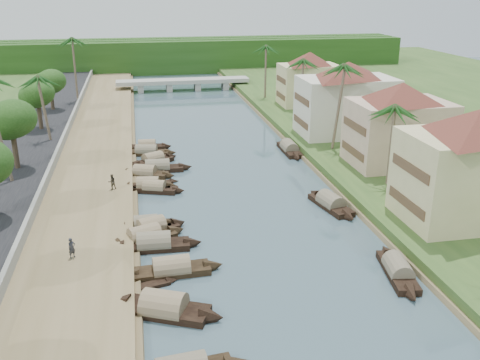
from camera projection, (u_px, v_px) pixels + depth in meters
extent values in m
plane|color=#3D525C|center=(258.00, 238.00, 47.97)|extent=(220.00, 220.00, 0.00)
cube|color=brown|center=(90.00, 172.00, 63.38)|extent=(10.00, 180.00, 0.80)
cube|color=#2A481D|center=(366.00, 154.00, 69.60)|extent=(16.00, 180.00, 1.20)
cube|color=black|center=(14.00, 175.00, 61.75)|extent=(8.00, 180.00, 1.40)
cube|color=gray|center=(52.00, 167.00, 62.30)|extent=(0.40, 180.00, 1.10)
cube|color=#1A3B10|center=(174.00, 58.00, 134.10)|extent=(120.00, 4.00, 8.00)
cube|color=#1A3B10|center=(173.00, 55.00, 138.71)|extent=(120.00, 4.00, 8.00)
cube|color=#1A3B10|center=(171.00, 53.00, 143.31)|extent=(120.00, 4.00, 8.00)
cube|color=#99998F|center=(183.00, 81.00, 113.60)|extent=(28.00, 4.00, 0.80)
cube|color=#99998F|center=(141.00, 88.00, 112.37)|extent=(1.20, 3.50, 1.80)
cube|color=#99998F|center=(169.00, 87.00, 113.45)|extent=(1.20, 3.50, 1.80)
cube|color=#99998F|center=(197.00, 86.00, 114.52)|extent=(1.20, 3.50, 1.80)
cube|color=#99998F|center=(225.00, 85.00, 115.60)|extent=(1.20, 3.50, 1.80)
cube|color=beige|center=(471.00, 177.00, 47.75)|extent=(12.00, 8.00, 8.00)
pyramid|color=brown|center=(480.00, 121.00, 45.99)|extent=(14.85, 14.85, 2.20)
cube|color=brown|center=(406.00, 203.00, 47.35)|extent=(0.10, 6.40, 0.90)
cube|color=brown|center=(410.00, 168.00, 46.25)|extent=(0.10, 6.40, 0.90)
cube|color=#CEAB91|center=(398.00, 133.00, 62.75)|extent=(11.00, 8.00, 7.50)
pyramid|color=brown|center=(403.00, 92.00, 61.08)|extent=(14.11, 14.11, 2.20)
cube|color=brown|center=(352.00, 151.00, 62.40)|extent=(0.10, 6.40, 0.90)
cube|color=brown|center=(354.00, 126.00, 61.37)|extent=(0.10, 6.40, 0.90)
cube|color=beige|center=(346.00, 106.00, 75.38)|extent=(13.00, 8.00, 8.00)
pyramid|color=brown|center=(348.00, 70.00, 73.62)|extent=(15.59, 15.59, 2.20)
cube|color=brown|center=(301.00, 122.00, 74.90)|extent=(0.10, 6.40, 0.90)
cube|color=brown|center=(302.00, 100.00, 73.79)|extent=(0.10, 6.40, 0.90)
cube|color=beige|center=(309.00, 85.00, 94.16)|extent=(10.00, 7.00, 7.00)
pyramid|color=brown|center=(310.00, 58.00, 92.57)|extent=(12.62, 12.62, 2.20)
cube|color=brown|center=(281.00, 96.00, 93.86)|extent=(0.10, 5.60, 0.90)
cube|color=brown|center=(281.00, 80.00, 92.89)|extent=(0.10, 5.60, 0.90)
cube|color=black|center=(164.00, 311.00, 36.85)|extent=(6.62, 4.66, 0.70)
cone|color=black|center=(213.00, 317.00, 36.04)|extent=(2.51, 2.59, 2.21)
cone|color=black|center=(118.00, 303.00, 37.60)|extent=(2.51, 2.59, 2.21)
cylinder|color=#8E725A|center=(164.00, 307.00, 36.72)|extent=(5.31, 4.12, 2.32)
cube|color=black|center=(172.00, 272.00, 41.86)|extent=(6.11, 2.16, 0.70)
cone|color=black|center=(214.00, 266.00, 42.58)|extent=(1.81, 1.77, 1.89)
cone|color=black|center=(128.00, 276.00, 41.08)|extent=(1.81, 1.77, 1.89)
cylinder|color=#8E725A|center=(172.00, 268.00, 41.73)|extent=(4.69, 2.17, 1.96)
cube|color=black|center=(154.00, 247.00, 45.89)|extent=(6.12, 2.17, 0.70)
cone|color=black|center=(193.00, 243.00, 46.34)|extent=(1.81, 1.81, 1.93)
cone|color=black|center=(114.00, 249.00, 45.38)|extent=(1.81, 1.81, 1.93)
cylinder|color=#6F6553|center=(154.00, 243.00, 45.76)|extent=(4.70, 2.19, 2.01)
cube|color=black|center=(145.00, 240.00, 47.12)|extent=(5.90, 3.74, 0.70)
cone|color=black|center=(177.00, 231.00, 48.61)|extent=(2.12, 2.17, 1.88)
cone|color=black|center=(111.00, 248.00, 45.56)|extent=(2.12, 2.17, 1.88)
cylinder|color=#8E725A|center=(145.00, 236.00, 46.99)|extent=(4.69, 3.34, 1.97)
cube|color=black|center=(152.00, 231.00, 48.80)|extent=(5.30, 3.53, 0.70)
cone|color=black|center=(179.00, 224.00, 50.13)|extent=(1.98, 2.12, 1.87)
cone|color=black|center=(123.00, 237.00, 47.41)|extent=(1.98, 2.12, 1.87)
cylinder|color=#8E725A|center=(152.00, 227.00, 48.67)|extent=(4.23, 3.19, 1.98)
cube|color=black|center=(146.00, 227.00, 49.53)|extent=(4.60, 1.73, 0.70)
cone|color=black|center=(174.00, 224.00, 50.01)|extent=(1.36, 1.50, 1.62)
cone|color=black|center=(118.00, 229.00, 49.00)|extent=(1.36, 1.50, 1.62)
cylinder|color=#6F6553|center=(146.00, 224.00, 49.40)|extent=(3.52, 1.77, 1.70)
cube|color=black|center=(155.00, 190.00, 58.45)|extent=(5.19, 3.15, 0.70)
cone|color=black|center=(179.00, 191.00, 58.03)|extent=(1.82, 1.80, 1.56)
cone|color=black|center=(131.00, 188.00, 58.82)|extent=(1.82, 1.80, 1.56)
cylinder|color=#8E725A|center=(154.00, 187.00, 58.32)|extent=(4.11, 2.81, 1.62)
cube|color=black|center=(148.00, 188.00, 59.04)|extent=(5.17, 2.55, 0.70)
cone|color=black|center=(173.00, 187.00, 59.13)|extent=(1.68, 1.86, 1.82)
cone|color=black|center=(123.00, 188.00, 58.90)|extent=(1.68, 1.86, 1.82)
cylinder|color=#8E725A|center=(148.00, 185.00, 58.91)|extent=(4.02, 2.45, 1.92)
cube|color=black|center=(158.00, 170.00, 64.92)|extent=(6.18, 1.95, 0.70)
cone|color=black|center=(186.00, 167.00, 65.44)|extent=(1.78, 1.68, 1.85)
cone|color=black|center=(129.00, 171.00, 64.34)|extent=(1.78, 1.68, 1.85)
cylinder|color=#6F6553|center=(158.00, 167.00, 64.79)|extent=(4.73, 2.00, 1.90)
cube|color=black|center=(145.00, 175.00, 63.11)|extent=(5.60, 3.55, 0.70)
cone|color=black|center=(169.00, 176.00, 62.59)|extent=(2.00, 2.02, 1.74)
cone|color=black|center=(121.00, 173.00, 63.57)|extent=(2.00, 2.02, 1.74)
cylinder|color=#8E725A|center=(145.00, 172.00, 62.97)|extent=(4.45, 3.16, 1.82)
cube|color=black|center=(153.00, 162.00, 67.69)|extent=(5.34, 4.04, 0.70)
cone|color=black|center=(172.00, 157.00, 69.39)|extent=(2.07, 2.11, 1.75)
cone|color=black|center=(133.00, 166.00, 65.93)|extent=(2.07, 2.11, 1.75)
cylinder|color=#8E725A|center=(153.00, 159.00, 67.56)|extent=(4.32, 3.51, 1.83)
cube|color=black|center=(146.00, 153.00, 71.14)|extent=(6.09, 2.78, 0.70)
cone|color=black|center=(171.00, 153.00, 71.08)|extent=(1.92, 1.77, 1.66)
cone|color=black|center=(122.00, 153.00, 71.14)|extent=(1.92, 1.77, 1.66)
cylinder|color=#6F6553|center=(146.00, 151.00, 71.01)|extent=(4.74, 2.56, 1.70)
cube|color=black|center=(147.00, 148.00, 73.58)|extent=(5.01, 1.93, 0.70)
cone|color=black|center=(167.00, 147.00, 73.87)|extent=(1.51, 1.53, 1.59)
cone|color=black|center=(127.00, 148.00, 73.24)|extent=(1.51, 1.53, 1.59)
cylinder|color=#8E725A|center=(147.00, 145.00, 73.45)|extent=(3.86, 1.91, 1.66)
cube|color=black|center=(397.00, 273.00, 41.73)|extent=(2.78, 6.45, 0.70)
cone|color=black|center=(385.00, 251.00, 44.96)|extent=(1.87, 2.01, 1.80)
cone|color=black|center=(412.00, 296.00, 38.45)|extent=(1.87, 2.01, 1.80)
cylinder|color=#6F6553|center=(398.00, 269.00, 41.60)|extent=(2.61, 5.01, 1.84)
cube|color=black|center=(331.00, 206.00, 54.36)|extent=(3.13, 6.32, 0.70)
cone|color=black|center=(314.00, 194.00, 57.24)|extent=(2.05, 2.06, 1.92)
cone|color=black|center=(349.00, 218.00, 51.43)|extent=(2.05, 2.06, 1.92)
cylinder|color=#6F6553|center=(331.00, 202.00, 54.23)|extent=(2.91, 4.93, 2.00)
cube|color=black|center=(289.00, 150.00, 72.42)|extent=(1.90, 6.61, 0.70)
cone|color=black|center=(282.00, 142.00, 75.77)|extent=(1.70, 1.87, 1.91)
cone|color=black|center=(297.00, 158.00, 69.01)|extent=(1.70, 1.87, 1.91)
cylinder|color=#6F6553|center=(289.00, 148.00, 72.29)|extent=(1.97, 5.05, 1.97)
cube|color=black|center=(144.00, 287.00, 39.91)|extent=(4.05, 1.88, 0.35)
cone|color=black|center=(172.00, 281.00, 40.84)|extent=(1.19, 1.11, 0.88)
cone|color=black|center=(114.00, 295.00, 38.99)|extent=(1.19, 1.11, 0.88)
cube|color=black|center=(155.00, 184.00, 60.63)|extent=(4.21, 1.44, 0.35)
cone|color=black|center=(175.00, 181.00, 61.36)|extent=(1.14, 0.97, 0.83)
cone|color=black|center=(134.00, 186.00, 59.89)|extent=(1.14, 0.97, 0.83)
cylinder|color=brown|center=(391.00, 146.00, 56.09)|extent=(0.37, 0.36, 8.50)
sphere|color=#1C4C19|center=(395.00, 108.00, 54.68)|extent=(3.20, 3.20, 3.20)
cylinder|color=brown|center=(336.00, 107.00, 68.04)|extent=(1.42, 0.36, 10.84)
sphere|color=#1C4C19|center=(339.00, 66.00, 66.24)|extent=(3.20, 3.20, 3.20)
cylinder|color=brown|center=(302.00, 89.00, 84.96)|extent=(0.43, 0.36, 9.14)
sphere|color=#1C4C19|center=(303.00, 61.00, 83.44)|extent=(3.20, 3.20, 3.20)
cylinder|color=brown|center=(2.00, 129.00, 55.72)|extent=(1.62, 0.36, 11.46)
cylinder|color=brown|center=(46.00, 109.00, 71.46)|extent=(1.07, 0.36, 8.64)
sphere|color=#1C4C19|center=(42.00, 78.00, 70.03)|extent=(3.20, 3.20, 3.20)
cylinder|color=brown|center=(265.00, 72.00, 99.64)|extent=(0.41, 0.36, 9.59)
sphere|color=#1C4C19|center=(266.00, 47.00, 98.05)|extent=(3.20, 3.20, 3.20)
cylinder|color=brown|center=(75.00, 70.00, 95.68)|extent=(0.47, 0.36, 11.13)
sphere|color=#1C4C19|center=(72.00, 39.00, 93.83)|extent=(3.20, 3.20, 3.20)
cylinder|color=#413225|center=(15.00, 152.00, 61.27)|extent=(0.60, 0.60, 3.91)
ellipsoid|color=#1A3B10|center=(11.00, 120.00, 59.98)|extent=(5.16, 5.16, 4.24)
cylinder|color=#413225|center=(40.00, 117.00, 78.09)|extent=(0.60, 0.60, 3.49)
ellipsoid|color=#1A3B10|center=(37.00, 95.00, 76.94)|extent=(4.45, 4.45, 3.66)
cylinder|color=#413225|center=(52.00, 100.00, 90.16)|extent=(0.60, 0.60, 3.17)
ellipsoid|color=#1A3B10|center=(50.00, 82.00, 89.11)|extent=(4.72, 4.72, 3.88)
cylinder|color=#413225|center=(371.00, 116.00, 79.18)|extent=(0.60, 0.60, 3.63)
ellipsoid|color=#1A3B10|center=(373.00, 93.00, 77.98)|extent=(4.42, 4.42, 3.63)
imported|color=#2A2C33|center=(72.00, 248.00, 42.55)|extent=(0.74, 0.71, 1.70)
imported|color=#373126|center=(112.00, 182.00, 56.85)|extent=(0.99, 0.89, 1.67)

